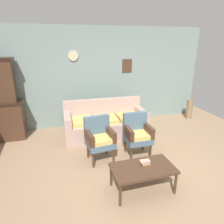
{
  "coord_description": "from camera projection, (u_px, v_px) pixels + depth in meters",
  "views": [
    {
      "loc": [
        -1.18,
        -2.92,
        2.31
      ],
      "look_at": [
        0.0,
        1.07,
        0.85
      ],
      "focal_mm": 32.5,
      "sensor_mm": 36.0,
      "label": 1
    }
  ],
  "objects": [
    {
      "name": "side_cabinet",
      "position": [
        0.0,
        121.0,
        4.93
      ],
      "size": [
        1.16,
        0.55,
        0.93
      ],
      "color": "#472D1E",
      "rests_on": "ground"
    },
    {
      "name": "armchair_near_couch_end",
      "position": [
        99.0,
        137.0,
        4.04
      ],
      "size": [
        0.56,
        0.54,
        0.9
      ],
      "color": "slate",
      "rests_on": "ground"
    },
    {
      "name": "wall_back_with_decor",
      "position": [
        96.0,
        77.0,
        5.65
      ],
      "size": [
        6.4,
        0.09,
        2.7
      ],
      "color": "gray",
      "rests_on": "ground"
    },
    {
      "name": "coffee_table",
      "position": [
        143.0,
        170.0,
        3.22
      ],
      "size": [
        1.0,
        0.56,
        0.42
      ],
      "color": "#472D1E",
      "rests_on": "ground"
    },
    {
      "name": "floral_couch",
      "position": [
        105.0,
        123.0,
        5.17
      ],
      "size": [
        2.05,
        0.88,
        0.9
      ],
      "color": "tan",
      "rests_on": "ground"
    },
    {
      "name": "book_stack_on_table",
      "position": [
        145.0,
        162.0,
        3.28
      ],
      "size": [
        0.16,
        0.09,
        0.07
      ],
      "color": "#A7A54E",
      "rests_on": "coffee_table"
    },
    {
      "name": "floor_vase_by_wall",
      "position": [
        189.0,
        109.0,
        6.33
      ],
      "size": [
        0.19,
        0.19,
        0.6
      ],
      "primitive_type": "cylinder",
      "color": "olive",
      "rests_on": "ground"
    },
    {
      "name": "armchair_near_cabinet",
      "position": [
        137.0,
        133.0,
        4.23
      ],
      "size": [
        0.53,
        0.5,
        0.9
      ],
      "color": "slate",
      "rests_on": "ground"
    },
    {
      "name": "ground_plane",
      "position": [
        128.0,
        174.0,
        3.72
      ],
      "size": [
        7.68,
        7.68,
        0.0
      ],
      "primitive_type": "plane",
      "color": "#997A5B"
    }
  ]
}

